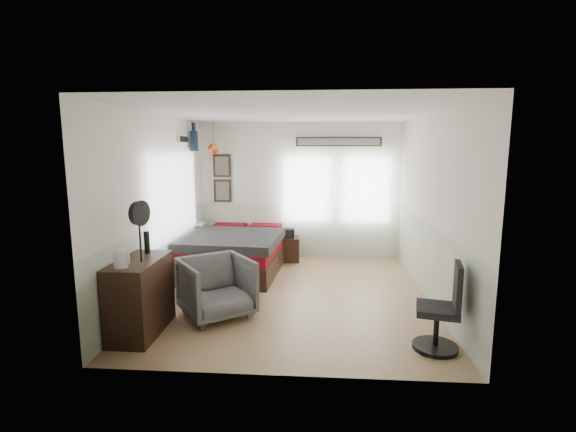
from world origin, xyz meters
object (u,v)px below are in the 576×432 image
at_px(dresser, 140,296).
at_px(task_chair, 443,315).
at_px(armchair, 217,287).
at_px(bed, 237,252).
at_px(nightstand, 287,249).

xyz_separation_m(dresser, task_chair, (3.47, -0.20, -0.05)).
height_order(dresser, armchair, dresser).
xyz_separation_m(bed, task_chair, (2.83, -2.81, 0.06)).
height_order(dresser, task_chair, task_chair).
bearing_deg(nightstand, bed, -146.44).
xyz_separation_m(dresser, nightstand, (1.50, 3.33, -0.21)).
distance_m(bed, nightstand, 1.12).
distance_m(dresser, task_chair, 3.48).
relative_size(dresser, armchair, 1.16).
xyz_separation_m(nightstand, task_chair, (1.97, -3.53, 0.17)).
xyz_separation_m(bed, dresser, (-0.65, -2.61, 0.11)).
height_order(dresser, nightstand, dresser).
bearing_deg(nightstand, dresser, -120.63).
relative_size(nightstand, task_chair, 0.48).
bearing_deg(bed, nightstand, 44.26).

